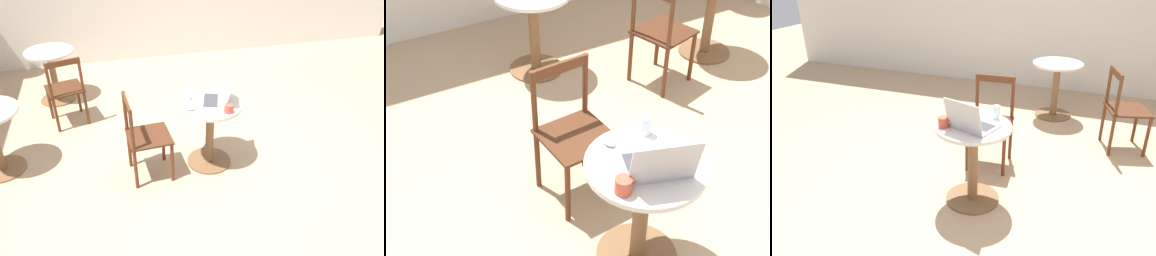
{
  "view_description": "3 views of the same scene",
  "coord_description": "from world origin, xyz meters",
  "views": [
    {
      "loc": [
        -3.13,
        0.88,
        2.56
      ],
      "look_at": [
        -0.09,
        0.11,
        0.54
      ],
      "focal_mm": 35.0,
      "sensor_mm": 36.0,
      "label": 1
    },
    {
      "loc": [
        -1.28,
        -1.72,
        2.55
      ],
      "look_at": [
        -0.1,
        0.37,
        0.68
      ],
      "focal_mm": 50.0,
      "sensor_mm": 36.0,
      "label": 2
    },
    {
      "loc": [
        0.92,
        -2.75,
        2.02
      ],
      "look_at": [
        -0.13,
        0.09,
        0.6
      ],
      "focal_mm": 35.0,
      "sensor_mm": 36.0,
      "label": 3
    }
  ],
  "objects": [
    {
      "name": "cafe_table_near",
      "position": [
        0.03,
        -0.11,
        0.49
      ],
      "size": [
        0.64,
        0.64,
        0.73
      ],
      "color": "brown",
      "rests_on": "ground_plane"
    },
    {
      "name": "drinking_glass",
      "position": [
        0.16,
        0.09,
        0.79
      ],
      "size": [
        0.06,
        0.06,
        0.11
      ],
      "color": "silver",
      "rests_on": "cafe_table_near"
    },
    {
      "name": "laptop",
      "position": [
        0.04,
        -0.19,
        0.79
      ],
      "size": [
        0.42,
        0.41,
        0.27
      ],
      "color": "#B7B7BC",
      "rests_on": "cafe_table_near"
    },
    {
      "name": "chair_mid_left",
      "position": [
        1.25,
        1.38,
        0.46
      ],
      "size": [
        0.52,
        0.52,
        0.91
      ],
      "color": "#562D19",
      "rests_on": "ground_plane"
    },
    {
      "name": "mug",
      "position": [
        -0.19,
        -0.23,
        0.78
      ],
      "size": [
        0.12,
        0.09,
        0.09
      ],
      "color": "#C64C38",
      "rests_on": "cafe_table_near"
    },
    {
      "name": "ground_plane",
      "position": [
        0.0,
        0.0,
        0.0
      ],
      "size": [
        16.0,
        16.0,
        0.0
      ],
      "primitive_type": "plane",
      "color": "tan"
    },
    {
      "name": "wall_back",
      "position": [
        0.0,
        3.23,
        1.35
      ],
      "size": [
        9.4,
        0.06,
        2.7
      ],
      "color": "silver",
      "rests_on": "ground_plane"
    },
    {
      "name": "chair_near_back",
      "position": [
        -0.02,
        0.58,
        0.46
      ],
      "size": [
        0.45,
        0.45,
        0.91
      ],
      "color": "#562D19",
      "rests_on": "ground_plane"
    },
    {
      "name": "mouse",
      "position": [
        -0.05,
        0.12,
        0.75
      ],
      "size": [
        0.06,
        0.1,
        0.03
      ],
      "color": "#B7B7BC",
      "rests_on": "cafe_table_near"
    },
    {
      "name": "cafe_table_far",
      "position": [
        0.43,
        2.08,
        0.49
      ],
      "size": [
        0.64,
        0.64,
        0.73
      ],
      "color": "brown",
      "rests_on": "ground_plane"
    }
  ]
}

